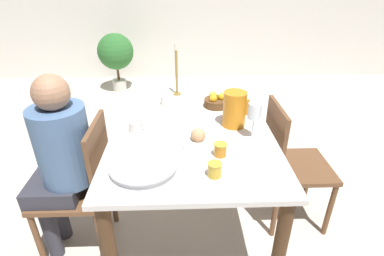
{
  "coord_description": "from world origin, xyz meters",
  "views": [
    {
      "loc": [
        -0.06,
        -1.79,
        1.65
      ],
      "look_at": [
        0.0,
        -0.25,
        0.83
      ],
      "focal_mm": 28.0,
      "sensor_mm": 36.0,
      "label": 1
    }
  ],
  "objects_px": {
    "teacup_across": "(166,101)",
    "bread_plate": "(198,138)",
    "jam_jar_amber": "(215,169)",
    "candlestick_tall": "(177,75)",
    "potted_plant": "(116,53)",
    "chair_person_side": "(83,185)",
    "fruit_bowl": "(216,101)",
    "chair_opposite": "(289,162)",
    "teacup_near_person": "(135,128)",
    "jam_jar_red": "(220,149)",
    "person_seated": "(60,156)",
    "red_pitcher": "(234,109)",
    "wine_glass_water": "(254,112)",
    "serving_tray": "(143,166)"
  },
  "relations": [
    {
      "from": "chair_opposite",
      "to": "jam_jar_amber",
      "type": "relative_size",
      "value": 12.47
    },
    {
      "from": "bread_plate",
      "to": "chair_person_side",
      "type": "bearing_deg",
      "value": 179.95
    },
    {
      "from": "bread_plate",
      "to": "wine_glass_water",
      "type": "bearing_deg",
      "value": 5.68
    },
    {
      "from": "person_seated",
      "to": "red_pitcher",
      "type": "xyz_separation_m",
      "value": [
        1.02,
        0.21,
        0.18
      ]
    },
    {
      "from": "wine_glass_water",
      "to": "potted_plant",
      "type": "distance_m",
      "value": 3.19
    },
    {
      "from": "red_pitcher",
      "to": "wine_glass_water",
      "type": "xyz_separation_m",
      "value": [
        0.08,
        -0.16,
        0.05
      ]
    },
    {
      "from": "chair_opposite",
      "to": "teacup_near_person",
      "type": "distance_m",
      "value": 1.06
    },
    {
      "from": "jam_jar_amber",
      "to": "fruit_bowl",
      "type": "bearing_deg",
      "value": 83.42
    },
    {
      "from": "bread_plate",
      "to": "fruit_bowl",
      "type": "xyz_separation_m",
      "value": [
        0.15,
        0.49,
        0.02
      ]
    },
    {
      "from": "person_seated",
      "to": "jam_jar_red",
      "type": "distance_m",
      "value": 0.91
    },
    {
      "from": "fruit_bowl",
      "to": "potted_plant",
      "type": "height_order",
      "value": "fruit_bowl"
    },
    {
      "from": "jam_jar_red",
      "to": "teacup_across",
      "type": "bearing_deg",
      "value": 114.8
    },
    {
      "from": "chair_opposite",
      "to": "jam_jar_red",
      "type": "bearing_deg",
      "value": -56.85
    },
    {
      "from": "jam_jar_red",
      "to": "potted_plant",
      "type": "relative_size",
      "value": 0.09
    },
    {
      "from": "jam_jar_amber",
      "to": "fruit_bowl",
      "type": "xyz_separation_m",
      "value": [
        0.09,
        0.81,
        -0.0
      ]
    },
    {
      "from": "candlestick_tall",
      "to": "chair_person_side",
      "type": "bearing_deg",
      "value": -128.61
    },
    {
      "from": "serving_tray",
      "to": "potted_plant",
      "type": "distance_m",
      "value": 3.25
    },
    {
      "from": "potted_plant",
      "to": "chair_person_side",
      "type": "bearing_deg",
      "value": -83.42
    },
    {
      "from": "wine_glass_water",
      "to": "candlestick_tall",
      "type": "xyz_separation_m",
      "value": [
        -0.44,
        0.69,
        -0.0
      ]
    },
    {
      "from": "wine_glass_water",
      "to": "serving_tray",
      "type": "xyz_separation_m",
      "value": [
        -0.6,
        -0.29,
        -0.15
      ]
    },
    {
      "from": "chair_person_side",
      "to": "chair_opposite",
      "type": "distance_m",
      "value": 1.35
    },
    {
      "from": "wine_glass_water",
      "to": "serving_tray",
      "type": "height_order",
      "value": "wine_glass_water"
    },
    {
      "from": "teacup_across",
      "to": "fruit_bowl",
      "type": "bearing_deg",
      "value": -5.96
    },
    {
      "from": "candlestick_tall",
      "to": "potted_plant",
      "type": "distance_m",
      "value": 2.38
    },
    {
      "from": "chair_opposite",
      "to": "jam_jar_amber",
      "type": "height_order",
      "value": "chair_opposite"
    },
    {
      "from": "red_pitcher",
      "to": "teacup_across",
      "type": "bearing_deg",
      "value": 142.63
    },
    {
      "from": "chair_person_side",
      "to": "teacup_near_person",
      "type": "distance_m",
      "value": 0.48
    },
    {
      "from": "red_pitcher",
      "to": "jam_jar_red",
      "type": "bearing_deg",
      "value": -110.08
    },
    {
      "from": "teacup_near_person",
      "to": "candlestick_tall",
      "type": "bearing_deg",
      "value": 67.73
    },
    {
      "from": "red_pitcher",
      "to": "jam_jar_amber",
      "type": "distance_m",
      "value": 0.55
    },
    {
      "from": "serving_tray",
      "to": "candlestick_tall",
      "type": "relative_size",
      "value": 0.85
    },
    {
      "from": "candlestick_tall",
      "to": "potted_plant",
      "type": "relative_size",
      "value": 0.47
    },
    {
      "from": "red_pitcher",
      "to": "person_seated",
      "type": "bearing_deg",
      "value": -168.53
    },
    {
      "from": "jam_jar_red",
      "to": "fruit_bowl",
      "type": "bearing_deg",
      "value": 85.86
    },
    {
      "from": "potted_plant",
      "to": "chair_opposite",
      "type": "bearing_deg",
      "value": -58.18
    },
    {
      "from": "chair_opposite",
      "to": "fruit_bowl",
      "type": "height_order",
      "value": "chair_opposite"
    },
    {
      "from": "candlestick_tall",
      "to": "potted_plant",
      "type": "bearing_deg",
      "value": 112.75
    },
    {
      "from": "teacup_across",
      "to": "potted_plant",
      "type": "bearing_deg",
      "value": 109.37
    },
    {
      "from": "candlestick_tall",
      "to": "jam_jar_red",
      "type": "bearing_deg",
      "value": -75.0
    },
    {
      "from": "teacup_across",
      "to": "person_seated",
      "type": "bearing_deg",
      "value": -137.41
    },
    {
      "from": "potted_plant",
      "to": "person_seated",
      "type": "bearing_deg",
      "value": -85.13
    },
    {
      "from": "chair_opposite",
      "to": "bread_plate",
      "type": "height_order",
      "value": "chair_opposite"
    },
    {
      "from": "teacup_across",
      "to": "bread_plate",
      "type": "height_order",
      "value": "bread_plate"
    },
    {
      "from": "person_seated",
      "to": "candlestick_tall",
      "type": "height_order",
      "value": "person_seated"
    },
    {
      "from": "fruit_bowl",
      "to": "wine_glass_water",
      "type": "bearing_deg",
      "value": -70.38
    },
    {
      "from": "jam_jar_red",
      "to": "fruit_bowl",
      "type": "xyz_separation_m",
      "value": [
        0.05,
        0.63,
        -0.0
      ]
    },
    {
      "from": "teacup_across",
      "to": "bread_plate",
      "type": "xyz_separation_m",
      "value": [
        0.2,
        -0.52,
        -0.01
      ]
    },
    {
      "from": "jam_jar_amber",
      "to": "candlestick_tall",
      "type": "height_order",
      "value": "candlestick_tall"
    },
    {
      "from": "fruit_bowl",
      "to": "person_seated",
      "type": "bearing_deg",
      "value": -151.97
    },
    {
      "from": "teacup_near_person",
      "to": "jam_jar_amber",
      "type": "distance_m",
      "value": 0.62
    }
  ]
}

